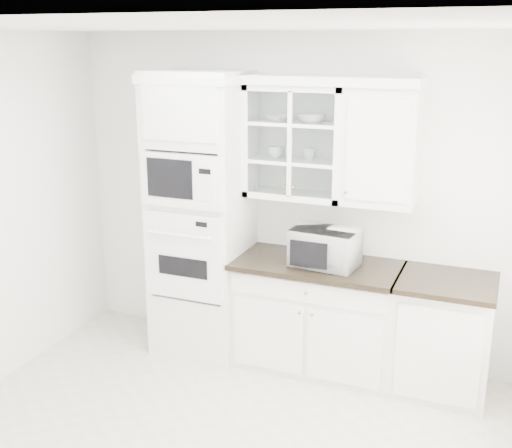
% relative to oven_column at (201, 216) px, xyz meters
% --- Properties ---
extents(room_shell, '(4.00, 3.50, 2.70)m').
position_rel_oven_column_xyz_m(room_shell, '(0.75, -0.99, 0.58)').
color(room_shell, white).
rests_on(room_shell, ground).
extents(oven_column, '(0.76, 0.68, 2.40)m').
position_rel_oven_column_xyz_m(oven_column, '(0.00, 0.00, 0.00)').
color(oven_column, white).
rests_on(oven_column, ground).
extents(base_cabinet_run, '(1.32, 0.67, 0.92)m').
position_rel_oven_column_xyz_m(base_cabinet_run, '(1.03, 0.03, -0.74)').
color(base_cabinet_run, white).
rests_on(base_cabinet_run, ground).
extents(extra_base_cabinet, '(0.72, 0.67, 0.92)m').
position_rel_oven_column_xyz_m(extra_base_cabinet, '(2.03, 0.03, -0.74)').
color(extra_base_cabinet, white).
rests_on(extra_base_cabinet, ground).
extents(upper_cabinet_glass, '(0.80, 0.33, 0.90)m').
position_rel_oven_column_xyz_m(upper_cabinet_glass, '(0.78, 0.17, 0.65)').
color(upper_cabinet_glass, white).
rests_on(upper_cabinet_glass, room_shell).
extents(upper_cabinet_solid, '(0.55, 0.33, 0.90)m').
position_rel_oven_column_xyz_m(upper_cabinet_solid, '(1.46, 0.17, 0.65)').
color(upper_cabinet_solid, white).
rests_on(upper_cabinet_solid, room_shell).
extents(crown_molding, '(2.14, 0.38, 0.07)m').
position_rel_oven_column_xyz_m(crown_molding, '(0.68, 0.14, 1.14)').
color(crown_molding, white).
rests_on(crown_molding, room_shell).
extents(countertop_microwave, '(0.54, 0.47, 0.29)m').
position_rel_oven_column_xyz_m(countertop_microwave, '(1.10, -0.01, -0.13)').
color(countertop_microwave, white).
rests_on(countertop_microwave, base_cabinet_run).
extents(bowl_a, '(0.24, 0.24, 0.05)m').
position_rel_oven_column_xyz_m(bowl_a, '(0.64, 0.15, 0.83)').
color(bowl_a, white).
rests_on(bowl_a, upper_cabinet_glass).
extents(bowl_b, '(0.25, 0.25, 0.07)m').
position_rel_oven_column_xyz_m(bowl_b, '(0.90, 0.16, 0.84)').
color(bowl_b, white).
rests_on(bowl_b, upper_cabinet_glass).
extents(cup_a, '(0.12, 0.12, 0.09)m').
position_rel_oven_column_xyz_m(cup_a, '(0.60, 0.18, 0.56)').
color(cup_a, white).
rests_on(cup_a, upper_cabinet_glass).
extents(cup_b, '(0.12, 0.12, 0.09)m').
position_rel_oven_column_xyz_m(cup_b, '(0.88, 0.19, 0.56)').
color(cup_b, white).
rests_on(cup_b, upper_cabinet_glass).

